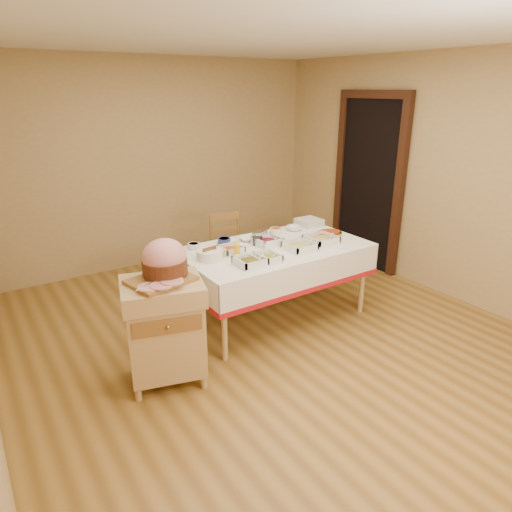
{
  "coord_description": "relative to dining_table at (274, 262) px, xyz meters",
  "views": [
    {
      "loc": [
        -2.18,
        -3.1,
        2.21
      ],
      "look_at": [
        0.01,
        0.2,
        0.75
      ],
      "focal_mm": 32.0,
      "sensor_mm": 36.0,
      "label": 1
    }
  ],
  "objects": [
    {
      "name": "small_bowl_mid",
      "position": [
        -0.36,
        0.36,
        0.19
      ],
      "size": [
        0.13,
        0.13,
        0.05
      ],
      "color": "navy",
      "rests_on": "dining_table"
    },
    {
      "name": "dining_chair",
      "position": [
        -0.01,
        0.86,
        -0.15
      ],
      "size": [
        0.45,
        0.43,
        0.88
      ],
      "color": "olive",
      "rests_on": "ground"
    },
    {
      "name": "serving_dish_b",
      "position": [
        -0.3,
        -0.28,
        0.19
      ],
      "size": [
        0.23,
        0.23,
        0.09
      ],
      "color": "white",
      "rests_on": "dining_table"
    },
    {
      "name": "small_bowl_right",
      "position": [
        0.26,
        0.34,
        0.2
      ],
      "size": [
        0.12,
        0.12,
        0.06
      ],
      "color": "white",
      "rests_on": "dining_table"
    },
    {
      "name": "plate_stack",
      "position": [
        0.75,
        0.38,
        0.2
      ],
      "size": [
        0.25,
        0.25,
        0.07
      ],
      "color": "white",
      "rests_on": "dining_table"
    },
    {
      "name": "serving_dish_c",
      "position": [
        0.15,
        -0.2,
        0.2
      ],
      "size": [
        0.26,
        0.26,
        0.11
      ],
      "color": "white",
      "rests_on": "dining_table"
    },
    {
      "name": "preserve_jar_left",
      "position": [
        -0.11,
        0.14,
        0.22
      ],
      "size": [
        0.11,
        0.11,
        0.13
      ],
      "color": "silver",
      "rests_on": "dining_table"
    },
    {
      "name": "brass_platter",
      "position": [
        0.68,
        -0.02,
        0.18
      ],
      "size": [
        0.33,
        0.24,
        0.04
      ],
      "color": "gold",
      "rests_on": "dining_table"
    },
    {
      "name": "ham_on_board",
      "position": [
        -1.29,
        -0.37,
        0.39
      ],
      "size": [
        0.48,
        0.46,
        0.32
      ],
      "color": "olive",
      "rests_on": "butcher_cart"
    },
    {
      "name": "doorway",
      "position": [
        1.9,
        0.6,
        0.51
      ],
      "size": [
        0.09,
        1.1,
        2.2
      ],
      "color": "black",
      "rests_on": "ground"
    },
    {
      "name": "butcher_cart",
      "position": [
        -1.34,
        -0.41,
        -0.11
      ],
      "size": [
        0.72,
        0.65,
        0.86
      ],
      "color": "tan",
      "rests_on": "ground"
    },
    {
      "name": "bowl_white_imported",
      "position": [
        -0.12,
        0.31,
        0.18
      ],
      "size": [
        0.21,
        0.21,
        0.04
      ],
      "primitive_type": "imported",
      "rotation": [
        0.0,
        0.0,
        -0.31
      ],
      "color": "white",
      "rests_on": "dining_table"
    },
    {
      "name": "serving_dish_d",
      "position": [
        0.47,
        -0.15,
        0.2
      ],
      "size": [
        0.28,
        0.28,
        0.1
      ],
      "color": "white",
      "rests_on": "dining_table"
    },
    {
      "name": "bread_basket",
      "position": [
        -0.69,
        0.04,
        0.21
      ],
      "size": [
        0.24,
        0.24,
        0.1
      ],
      "color": "white",
      "rests_on": "dining_table"
    },
    {
      "name": "small_bowl_left",
      "position": [
        -0.68,
        0.39,
        0.19
      ],
      "size": [
        0.12,
        0.12,
        0.05
      ],
      "color": "white",
      "rests_on": "dining_table"
    },
    {
      "name": "serving_dish_e",
      "position": [
        -0.44,
        0.09,
        0.19
      ],
      "size": [
        0.21,
        0.2,
        0.1
      ],
      "color": "white",
      "rests_on": "dining_table"
    },
    {
      "name": "serving_dish_a",
      "position": [
        -0.47,
        -0.28,
        0.2
      ],
      "size": [
        0.25,
        0.24,
        0.11
      ],
      "color": "white",
      "rests_on": "dining_table"
    },
    {
      "name": "preserve_jar_right",
      "position": [
        0.03,
        0.24,
        0.21
      ],
      "size": [
        0.09,
        0.09,
        0.11
      ],
      "color": "silver",
      "rests_on": "dining_table"
    },
    {
      "name": "room_shell",
      "position": [
        -0.3,
        -0.3,
        0.7
      ],
      "size": [
        5.0,
        5.0,
        5.0
      ],
      "color": "olive",
      "rests_on": "ground"
    },
    {
      "name": "mustard_bottle",
      "position": [
        -0.48,
        -0.08,
        0.24
      ],
      "size": [
        0.05,
        0.05,
        0.17
      ],
      "color": "yellow",
      "rests_on": "dining_table"
    },
    {
      "name": "serving_dish_f",
      "position": [
        -0.02,
        0.09,
        0.2
      ],
      "size": [
        0.26,
        0.24,
        0.12
      ],
      "color": "white",
      "rests_on": "dining_table"
    },
    {
      "name": "dining_table",
      "position": [
        0.0,
        0.0,
        0.0
      ],
      "size": [
        1.82,
        1.02,
        0.76
      ],
      "color": "tan",
      "rests_on": "ground"
    },
    {
      "name": "bowl_small_imported",
      "position": [
        0.49,
        0.32,
        0.19
      ],
      "size": [
        0.16,
        0.16,
        0.05
      ],
      "primitive_type": "imported",
      "rotation": [
        0.0,
        0.0,
        0.0
      ],
      "color": "white",
      "rests_on": "dining_table"
    }
  ]
}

